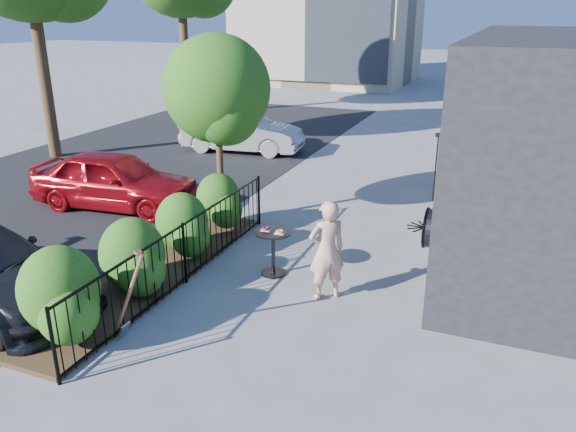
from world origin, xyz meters
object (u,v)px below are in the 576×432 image
at_px(shovel, 129,300).
at_px(car_silver, 242,132).
at_px(patio_tree, 219,96).
at_px(car_red, 114,180).
at_px(cafe_table, 273,245).
at_px(woman, 327,250).

xyz_separation_m(shovel, car_silver, (-3.51, 10.61, 0.00)).
height_order(patio_tree, shovel, patio_tree).
bearing_deg(car_red, shovel, -145.18).
height_order(cafe_table, shovel, shovel).
distance_m(cafe_table, car_red, 5.21).
relative_size(cafe_table, woman, 0.52).
relative_size(patio_tree, cafe_table, 4.55).
relative_size(woman, shovel, 1.13).
bearing_deg(car_silver, patio_tree, -163.51).
bearing_deg(woman, car_silver, -96.37).
distance_m(patio_tree, woman, 4.36).
distance_m(cafe_table, car_silver, 9.12).
bearing_deg(cafe_table, patio_tree, 136.50).
bearing_deg(cafe_table, woman, -22.17).
bearing_deg(car_silver, shovel, -167.98).
distance_m(woman, shovel, 3.10).
height_order(cafe_table, car_red, car_red).
height_order(shovel, car_red, shovel).
bearing_deg(car_red, cafe_table, -116.45).
bearing_deg(car_silver, woman, -152.28).
xyz_separation_m(woman, shovel, (-2.14, -2.23, -0.18)).
bearing_deg(cafe_table, car_red, 158.66).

